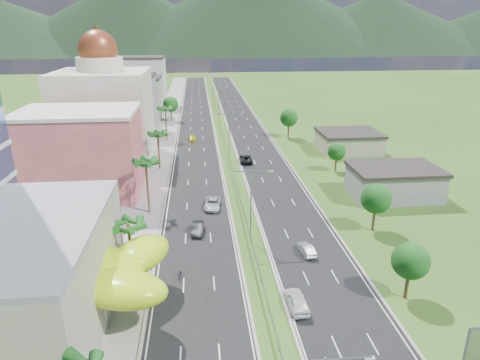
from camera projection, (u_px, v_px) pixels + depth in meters
name	position (u px, v px, depth m)	size (l,w,h in m)	color
ground	(261.00, 281.00, 52.14)	(500.00, 500.00, 0.00)	#2D5119
road_left	(196.00, 124.00, 135.67)	(11.00, 260.00, 0.04)	black
road_right	(243.00, 123.00, 137.08)	(11.00, 260.00, 0.04)	black
sidewalk_left	(166.00, 125.00, 134.77)	(7.00, 260.00, 0.12)	gray
median_guardrail	(223.00, 135.00, 119.31)	(0.10, 216.06, 0.76)	gray
streetlight_median_b	(251.00, 199.00, 59.21)	(6.04, 0.25, 11.00)	gray
streetlight_median_c	(229.00, 132.00, 96.65)	(6.04, 0.25, 11.00)	gray
streetlight_median_d	(219.00, 100.00, 138.77)	(6.04, 0.25, 11.00)	gray
streetlight_median_e	(213.00, 83.00, 180.90)	(6.04, 0.25, 11.00)	gray
lime_canopy	(78.00, 272.00, 44.83)	(18.00, 15.00, 7.40)	#B5DD15
pink_shophouse	(82.00, 155.00, 76.93)	(20.00, 15.00, 15.00)	#B94C57
domed_building	(105.00, 110.00, 97.15)	(20.00, 20.00, 28.70)	beige
midrise_grey	(127.00, 105.00, 121.78)	(16.00, 15.00, 16.00)	gray
midrise_beige	(137.00, 99.00, 142.88)	(16.00, 15.00, 13.00)	gray
midrise_white	(144.00, 82.00, 163.56)	(16.00, 15.00, 18.00)	silver
shed_near	(394.00, 183.00, 77.31)	(15.00, 10.00, 5.00)	gray
shed_far	(349.00, 142.00, 105.68)	(14.00, 12.00, 4.40)	gray
palm_tree_b	(128.00, 227.00, 50.16)	(3.60, 3.60, 8.10)	#47301C
palm_tree_c	(146.00, 164.00, 68.40)	(3.60, 3.60, 9.60)	#47301C
palm_tree_d	(158.00, 135.00, 90.25)	(3.60, 3.60, 8.60)	#47301C
palm_tree_e	(165.00, 110.00, 113.39)	(3.60, 3.60, 9.40)	#47301C
leafy_tree_lfar	(171.00, 104.00, 137.72)	(4.90, 4.90, 8.05)	#47301C
leafy_tree_ra	(411.00, 261.00, 47.34)	(4.20, 4.20, 6.90)	#47301C
leafy_tree_rb	(376.00, 199.00, 63.39)	(4.55, 4.55, 7.47)	#47301C
leafy_tree_rc	(337.00, 152.00, 90.16)	(3.85, 3.85, 6.33)	#47301C
leafy_tree_rd	(289.00, 118.00, 117.45)	(4.90, 4.90, 8.05)	#47301C
mountain_ridge	(256.00, 54.00, 478.98)	(860.00, 140.00, 90.00)	black
car_dark_left	(197.00, 228.00, 63.97)	(1.57, 4.52, 1.49)	black
car_silver_mid_left	(212.00, 204.00, 72.76)	(2.58, 5.59, 1.55)	#B8BCC1
car_yellow_far_left	(193.00, 138.00, 115.85)	(1.80, 4.42, 1.28)	gold
car_white_near_right	(297.00, 301.00, 46.92)	(2.04, 5.06, 1.73)	white
car_silver_right	(306.00, 249.00, 58.11)	(1.46, 4.19, 1.38)	#A4A6AC
car_dark_far_right	(246.00, 159.00, 97.39)	(2.73, 5.92, 1.65)	black
motorcycle	(180.00, 273.00, 52.58)	(0.62, 2.05, 1.31)	black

